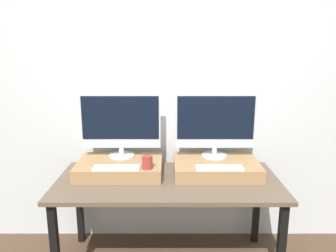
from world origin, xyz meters
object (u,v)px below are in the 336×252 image
Objects in this scene: keyboard_left at (117,168)px; keyboard_right at (219,168)px; mug at (147,162)px; monitor_right at (215,124)px; monitor_left at (121,124)px.

keyboard_right is at bearing 0.00° from keyboard_left.
keyboard_left is 3.53× the size of mug.
monitor_right is (0.74, 0.27, 0.26)m from keyboard_left.
keyboard_left is 0.22m from mug.
mug reaches higher than keyboard_left.
mug reaches higher than keyboard_right.
monitor_left reaches higher than keyboard_left.
mug is at bearing -50.79° from monitor_left.
keyboard_right is (0.52, 0.00, -0.04)m from mug.
keyboard_left is at bearing 180.00° from keyboard_right.
monitor_right is at bearing 0.00° from monitor_left.
keyboard_left is 0.74m from keyboard_right.
mug is (0.22, -0.27, -0.22)m from monitor_left.
monitor_right reaches higher than keyboard_right.
monitor_left is at bearing 90.00° from keyboard_left.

